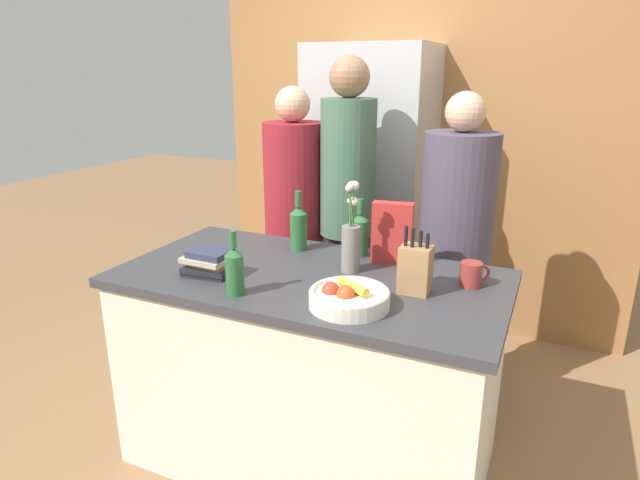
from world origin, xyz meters
TOP-DOWN VIEW (x-y plane):
  - ground_plane at (0.00, 0.00)m, footprint 14.00×14.00m
  - kitchen_island at (0.00, 0.00)m, footprint 1.62×0.84m
  - back_wall_wood at (0.00, 1.69)m, footprint 2.82×0.12m
  - refrigerator at (-0.20, 1.33)m, footprint 0.72×0.62m
  - fruit_bowl at (0.27, -0.23)m, footprint 0.29×0.29m
  - knife_block at (0.45, -0.00)m, footprint 0.12×0.10m
  - flower_vase at (0.14, 0.11)m, footprint 0.08×0.08m
  - cereal_box at (0.27, 0.28)m, footprint 0.18×0.08m
  - coffee_mug at (0.64, 0.15)m, footprint 0.11×0.10m
  - book_stack at (-0.38, -0.18)m, footprint 0.21×0.16m
  - bottle_oil at (-0.17, -0.30)m, footprint 0.07×0.07m
  - bottle_vinegar at (0.11, 0.31)m, footprint 0.08×0.08m
  - bottle_wine at (-0.19, 0.27)m, footprint 0.08×0.08m
  - person_at_sink at (-0.45, 0.74)m, footprint 0.34×0.34m
  - person_in_blue at (-0.13, 0.74)m, footprint 0.29×0.29m
  - person_in_red_tee at (0.46, 0.73)m, footprint 0.36×0.36m

SIDE VIEW (x-z plane):
  - ground_plane at x=0.00m, z-range 0.00..0.00m
  - kitchen_island at x=0.00m, z-range 0.00..0.91m
  - person_in_red_tee at x=0.46m, z-range 0.10..1.73m
  - person_at_sink at x=-0.45m, z-range 0.10..1.75m
  - refrigerator at x=-0.20m, z-range 0.00..1.87m
  - fruit_bowl at x=0.27m, z-range 0.90..0.99m
  - coffee_mug at x=0.64m, z-range 0.91..1.01m
  - book_stack at x=-0.38m, z-range 0.91..1.01m
  - knife_block at x=0.45m, z-range 0.87..1.14m
  - bottle_oil at x=-0.17m, z-range 0.88..1.13m
  - bottle_vinegar at x=0.11m, z-range 0.88..1.15m
  - bottle_wine at x=-0.19m, z-range 0.88..1.16m
  - person_in_blue at x=-0.13m, z-range 0.13..1.93m
  - flower_vase at x=0.14m, z-range 0.85..1.24m
  - cereal_box at x=0.27m, z-range 0.91..1.18m
  - back_wall_wood at x=0.00m, z-range 0.00..2.60m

